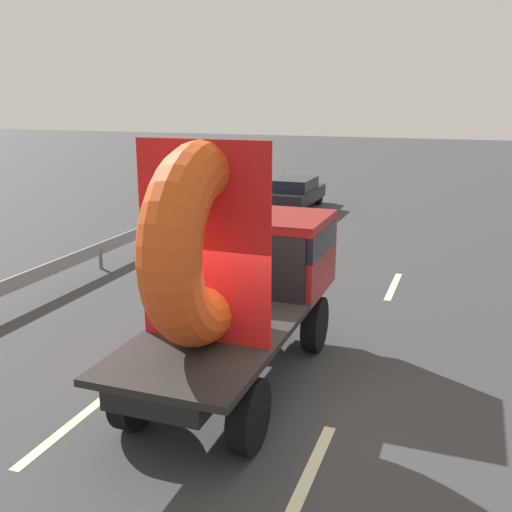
# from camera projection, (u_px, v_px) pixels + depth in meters

# --- Properties ---
(ground_plane) EXTENTS (120.00, 120.00, 0.00)m
(ground_plane) POSITION_uv_depth(u_px,v_px,m) (241.00, 408.00, 8.85)
(ground_plane) COLOR #38383A
(flatbed_truck) EXTENTS (2.02, 5.35, 3.96)m
(flatbed_truck) POSITION_uv_depth(u_px,v_px,m) (240.00, 267.00, 9.29)
(flatbed_truck) COLOR black
(flatbed_truck) RESTS_ON ground_plane
(distant_sedan) EXTENTS (1.65, 3.86, 1.26)m
(distant_sedan) POSITION_uv_depth(u_px,v_px,m) (295.00, 192.00, 24.27)
(distant_sedan) COLOR black
(distant_sedan) RESTS_ON ground_plane
(guardrail) EXTENTS (0.10, 16.23, 0.71)m
(guardrail) POSITION_uv_depth(u_px,v_px,m) (139.00, 233.00, 17.66)
(guardrail) COLOR gray
(guardrail) RESTS_ON ground_plane
(lane_dash_left_near) EXTENTS (0.16, 2.84, 0.01)m
(lane_dash_left_near) POSITION_uv_depth(u_px,v_px,m) (83.00, 415.00, 8.64)
(lane_dash_left_near) COLOR beige
(lane_dash_left_near) RESTS_ON ground_plane
(lane_dash_left_far) EXTENTS (0.16, 2.49, 0.01)m
(lane_dash_left_far) POSITION_uv_depth(u_px,v_px,m) (261.00, 272.00, 15.67)
(lane_dash_left_far) COLOR beige
(lane_dash_left_far) RESTS_ON ground_plane
(lane_dash_right_near) EXTENTS (0.16, 2.35, 0.01)m
(lane_dash_right_near) POSITION_uv_depth(u_px,v_px,m) (308.00, 476.00, 7.25)
(lane_dash_right_near) COLOR beige
(lane_dash_right_near) RESTS_ON ground_plane
(lane_dash_right_far) EXTENTS (0.16, 2.22, 0.01)m
(lane_dash_right_far) POSITION_uv_depth(u_px,v_px,m) (393.00, 286.00, 14.47)
(lane_dash_right_far) COLOR beige
(lane_dash_right_far) RESTS_ON ground_plane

